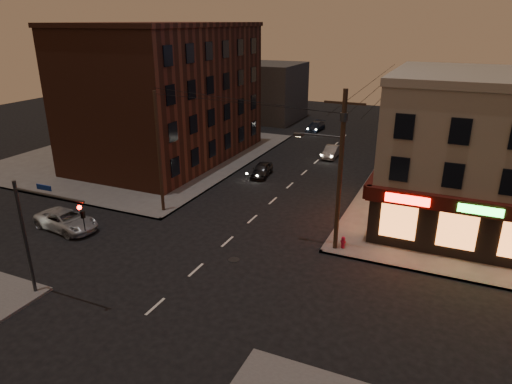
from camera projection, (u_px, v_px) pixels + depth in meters
The scene contains 16 objects.
ground at pixel (196, 270), 26.77m from camera, with size 120.00×120.00×0.00m, color black.
sidewalk_nw at pixel (145, 154), 49.85m from camera, with size 24.00×28.00×0.15m, color #514F4C.
pizza_building at pixel (504, 155), 30.25m from camera, with size 15.85×12.85×10.50m.
brick_apartment at pixel (167, 95), 46.18m from camera, with size 12.00×20.00×13.00m, color #4D2618.
bg_building_ne_a at pixel (470, 115), 52.62m from camera, with size 10.00×12.00×7.00m, color #3F3D3A.
bg_building_nw at pixel (268, 92), 66.18m from camera, with size 9.00×10.00×8.00m, color #3F3D3A.
bg_building_ne_b at pixel (455, 100), 65.51m from camera, with size 8.00×8.00×6.00m, color #3F3D3A.
utility_pole_main at pixel (339, 163), 27.13m from camera, with size 4.20×0.44×10.00m.
utility_pole_far at pixel (400, 109), 49.85m from camera, with size 0.26×0.26×9.00m, color #382619.
utility_pole_west at pixel (159, 153), 33.28m from camera, with size 0.24×0.24×9.00m, color #382619.
traffic_signal at pixel (37, 226), 22.65m from camera, with size 4.49×0.32×6.47m.
suv_cross at pixel (66, 220), 31.75m from camera, with size 2.24×4.86×1.35m, color #979B9F.
sedan_near at pixel (262, 170), 42.67m from camera, with size 1.46×3.64×1.24m, color black.
sedan_mid at pixel (331, 152), 48.55m from camera, with size 1.31×3.74×1.23m, color gray.
sedan_far at pixel (315, 127), 60.12m from camera, with size 1.64×4.04×1.17m, color #182031.
fire_hydrant at pixel (343, 242), 28.91m from camera, with size 0.36×0.36×0.79m.
Camera 1 is at (12.80, -19.93, 13.75)m, focal length 32.00 mm.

